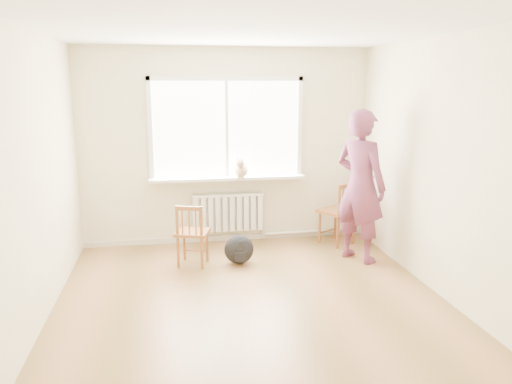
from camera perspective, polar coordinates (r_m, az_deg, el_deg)
name	(u,v)px	position (r m, az deg, el deg)	size (l,w,h in m)	color
floor	(254,307)	(5.17, -0.25, -12.99)	(4.50, 4.50, 0.00)	#9C6A40
ceiling	(254,28)	(4.71, -0.28, 18.28)	(4.50, 4.50, 0.00)	white
back_wall	(227,147)	(6.96, -3.38, 5.15)	(4.00, 0.01, 2.70)	beige
window	(227,125)	(6.90, -3.38, 7.70)	(2.12, 0.05, 1.42)	white
windowsill	(228,178)	(6.92, -3.23, 1.59)	(2.15, 0.22, 0.04)	white
radiator	(228,212)	(7.04, -3.20, -2.31)	(1.00, 0.12, 0.55)	white
heating_pipe	(313,232)	(7.41, 6.48, -4.51)	(0.04, 0.04, 1.40)	silver
baseboard	(228,238)	(7.22, -3.23, -5.23)	(4.00, 0.03, 0.08)	beige
chair_left	(192,235)	(6.18, -7.37, -4.89)	(0.48, 0.46, 0.78)	#945C2B
chair_right	(340,213)	(7.03, 9.56, -2.41)	(0.59, 0.58, 0.89)	#945C2B
person	(360,186)	(6.36, 11.84, 0.67)	(0.70, 0.46, 1.92)	#C84271
cat	(241,169)	(6.83, -1.73, 2.66)	(0.25, 0.44, 0.30)	beige
backpack	(239,249)	(6.27, -1.96, -6.57)	(0.37, 0.28, 0.37)	black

